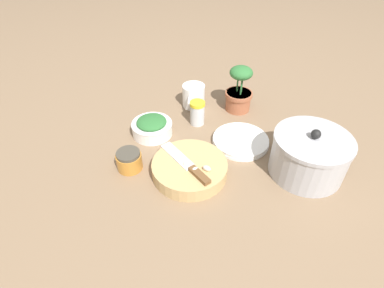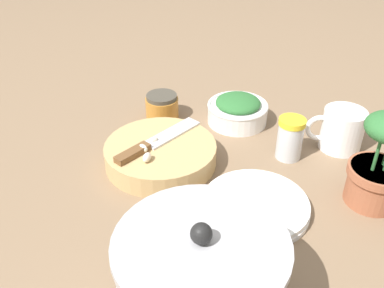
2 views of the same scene
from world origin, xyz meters
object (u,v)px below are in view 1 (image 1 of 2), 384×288
(cutting_board, at_px, (190,168))
(garlic_cloves, at_px, (198,168))
(spice_jar, at_px, (197,113))
(coffee_mug, at_px, (193,96))
(herb_bowl, at_px, (152,126))
(stock_pot, at_px, (309,155))
(chef_knife, at_px, (188,165))
(potted_herb, at_px, (239,92))
(honey_jar, at_px, (129,160))
(plate_stack, at_px, (240,140))

(cutting_board, height_order, garlic_cloves, garlic_cloves)
(spice_jar, xyz_separation_m, coffee_mug, (-0.11, 0.05, -0.00))
(herb_bowl, bearing_deg, stock_pot, 37.92)
(herb_bowl, height_order, stock_pot, stock_pot)
(garlic_cloves, bearing_deg, herb_bowl, -176.15)
(chef_knife, relative_size, herb_bowl, 1.52)
(herb_bowl, height_order, potted_herb, potted_herb)
(garlic_cloves, height_order, potted_herb, potted_herb)
(stock_pot, bearing_deg, herb_bowl, -142.08)
(herb_bowl, distance_m, honey_jar, 0.18)
(chef_knife, bearing_deg, honey_jar, 130.82)
(coffee_mug, bearing_deg, stock_pot, 11.37)
(herb_bowl, xyz_separation_m, stock_pot, (0.41, 0.32, 0.03))
(potted_herb, bearing_deg, plate_stack, -35.34)
(cutting_board, relative_size, honey_jar, 2.89)
(herb_bowl, height_order, coffee_mug, coffee_mug)
(chef_knife, bearing_deg, coffee_mug, 50.39)
(stock_pot, height_order, potted_herb, potted_herb)
(coffee_mug, xyz_separation_m, stock_pot, (0.50, 0.10, 0.02))
(coffee_mug, bearing_deg, plate_stack, 3.23)
(garlic_cloves, bearing_deg, plate_stack, 109.95)
(cutting_board, distance_m, herb_bowl, 0.24)
(cutting_board, bearing_deg, stock_pot, 60.88)
(garlic_cloves, height_order, herb_bowl, herb_bowl)
(chef_knife, xyz_separation_m, spice_jar, (-0.22, 0.17, -0.00))
(coffee_mug, distance_m, plate_stack, 0.29)
(cutting_board, distance_m, plate_stack, 0.23)
(spice_jar, height_order, potted_herb, potted_herb)
(spice_jar, distance_m, potted_herb, 0.19)
(chef_knife, relative_size, coffee_mug, 2.09)
(garlic_cloves, distance_m, stock_pot, 0.33)
(coffee_mug, distance_m, stock_pot, 0.51)
(cutting_board, bearing_deg, plate_stack, 100.63)
(chef_knife, bearing_deg, plate_stack, 5.76)
(spice_jar, height_order, honey_jar, spice_jar)
(garlic_cloves, xyz_separation_m, coffee_mug, (-0.36, 0.20, -0.01))
(coffee_mug, height_order, stock_pot, stock_pot)
(garlic_cloves, bearing_deg, spice_jar, 148.79)
(potted_herb, bearing_deg, herb_bowl, -93.98)
(spice_jar, bearing_deg, potted_herb, 90.14)
(plate_stack, height_order, honey_jar, honey_jar)
(chef_knife, xyz_separation_m, herb_bowl, (-0.25, -0.00, -0.02))
(potted_herb, bearing_deg, garlic_cloves, -53.51)
(cutting_board, xyz_separation_m, spice_jar, (-0.22, 0.16, 0.02))
(cutting_board, distance_m, stock_pot, 0.36)
(garlic_cloves, distance_m, honey_jar, 0.22)
(cutting_board, height_order, honey_jar, honey_jar)
(garlic_cloves, bearing_deg, chef_knife, -149.61)
(spice_jar, distance_m, honey_jar, 0.32)
(coffee_mug, bearing_deg, spice_jar, -24.31)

